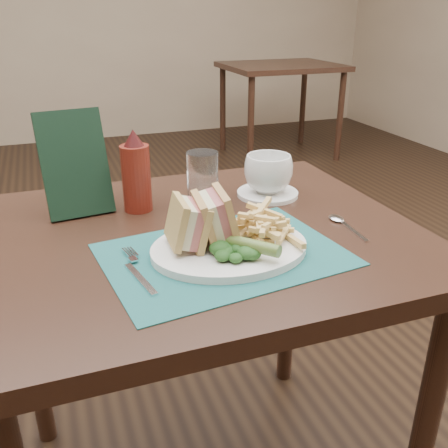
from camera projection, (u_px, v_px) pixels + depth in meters
name	position (u px, v px, depth m)	size (l,w,h in m)	color
floor	(162.00, 367.00, 1.77)	(7.00, 7.00, 0.00)	black
wall_back	(77.00, 140.00, 4.79)	(6.00, 6.00, 0.00)	tan
table_main	(202.00, 373.00, 1.19)	(0.90, 0.75, 0.75)	black
table_bg_right	(279.00, 111.00, 4.16)	(0.90, 0.75, 0.75)	black
placemat	(224.00, 254.00, 0.94)	(0.44, 0.31, 0.00)	#1A5554
plate	(229.00, 248.00, 0.94)	(0.30, 0.24, 0.01)	white
sandwich_half_a	(177.00, 224.00, 0.91)	(0.06, 0.09, 0.09)	tan
sandwich_half_b	(205.00, 218.00, 0.92)	(0.06, 0.10, 0.09)	tan
kale_garnish	(239.00, 250.00, 0.89)	(0.11, 0.08, 0.03)	#183D16
pickle_spear	(249.00, 245.00, 0.89)	(0.02, 0.02, 0.12)	#486225
fries_pile	(263.00, 223.00, 0.96)	(0.18, 0.20, 0.06)	tan
fork	(137.00, 269.00, 0.87)	(0.03, 0.17, 0.01)	silver
spoon	(348.00, 226.00, 1.05)	(0.03, 0.15, 0.01)	silver
saucer	(268.00, 193.00, 1.23)	(0.15, 0.15, 0.01)	white
coffee_cup	(268.00, 174.00, 1.21)	(0.12, 0.12, 0.09)	white
drinking_glass	(203.00, 180.00, 1.14)	(0.07, 0.07, 0.13)	white
ketchup_bottle	(136.00, 171.00, 1.11)	(0.06, 0.06, 0.19)	#5F1910
check_presenter	(75.00, 164.00, 1.09)	(0.14, 0.02, 0.23)	black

